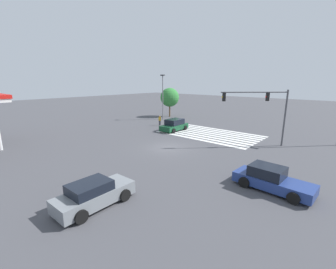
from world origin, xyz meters
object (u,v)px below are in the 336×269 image
Objects in this scene: car_2 at (94,194)px; tree_corner_a at (170,97)px; traffic_signal_mast at (265,106)px; pedestrian at (160,120)px; car_0 at (271,179)px; street_light_pole_a at (163,93)px; car_1 at (174,125)px.

car_2 is 0.82× the size of tree_corner_a.
traffic_signal_mast reaches higher than pedestrian.
street_light_pole_a reaches higher than car_0.
car_0 is at bearing -40.11° from car_2.
street_light_pole_a is (7.54, -5.83, 3.96)m from car_1.
street_light_pole_a is at bearing -61.03° from traffic_signal_mast.
pedestrian is 0.28× the size of tree_corner_a.
pedestrian reaches higher than car_2.
pedestrian is (4.05, -1.31, 0.10)m from car_1.
car_0 is 0.88× the size of tree_corner_a.
car_2 is 2.90× the size of pedestrian.
traffic_signal_mast is at bearing 163.97° from street_light_pole_a.
pedestrian is at bearing 154.69° from car_0.
street_light_pole_a is at bearing 109.73° from tree_corner_a.
traffic_signal_mast is 1.23× the size of car_0.
car_2 is at bearing 36.07° from traffic_signal_mast.
car_2 is at bearing -125.40° from car_0.
street_light_pole_a is (3.49, -4.52, 3.87)m from pedestrian.
pedestrian is at bearing -48.93° from traffic_signal_mast.
car_1 is at bearing 24.62° from pedestrian.
car_2 is 29.40m from street_light_pole_a.
pedestrian is (13.22, -19.34, 0.14)m from car_2.
street_light_pole_a is at bearing -129.38° from car_1.
car_1 reaches higher than car_2.
car_2 is 23.43m from pedestrian.
car_1 is 12.90m from tree_corner_a.
tree_corner_a reaches higher than car_0.
car_2 is 0.57× the size of street_light_pole_a.
pedestrian is at bearing 120.95° from tree_corner_a.
street_light_pole_a is 3.58m from tree_corner_a.
car_2 is 32.59m from tree_corner_a.
car_0 is 10.93m from car_2.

